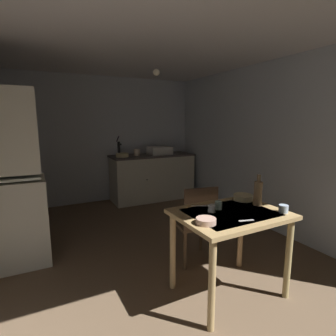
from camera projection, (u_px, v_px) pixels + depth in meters
ground_plane at (142, 245)px, 3.43m from camera, size 5.36×5.36×0.00m
wall_back at (99, 140)px, 5.18m from camera, size 3.87×0.10×2.40m
wall_right at (259, 146)px, 4.07m from camera, size 0.10×4.46×2.40m
ceiling_slab at (138, 41)px, 3.00m from camera, size 3.87×4.46×0.10m
hutch_cabinet at (3, 187)px, 2.81m from camera, size 0.81×0.50×1.91m
counter_cabinet at (152, 177)px, 5.41m from camera, size 1.64×0.64×0.90m
sink_basin at (160, 150)px, 5.39m from camera, size 0.44×0.34×0.15m
hand_pump at (119, 148)px, 5.05m from camera, size 0.05×0.27×0.39m
mixing_bowl_counter at (122, 155)px, 5.00m from camera, size 0.24×0.24×0.07m
stoneware_crock at (137, 152)px, 5.16m from camera, size 0.11×0.11×0.13m
dining_table at (230, 225)px, 2.39m from camera, size 0.97×0.74×0.78m
chair_far_side at (196, 222)px, 2.95m from camera, size 0.46×0.46×0.89m
serving_bowl_wide at (206, 221)px, 2.10m from camera, size 0.16×0.16×0.04m
soup_bowl_small at (243, 197)px, 2.72m from camera, size 0.19×0.19×0.06m
teacup_mint at (219, 205)px, 2.44m from camera, size 0.07×0.07×0.07m
mug_dark at (212, 209)px, 2.36m from camera, size 0.06×0.06×0.07m
teacup_cream at (283, 209)px, 2.35m from camera, size 0.08×0.08×0.07m
glass_bottle at (258, 193)px, 2.54m from camera, size 0.08×0.08×0.30m
table_knife at (201, 206)px, 2.54m from camera, size 0.18×0.10×0.00m
teaspoon_near_bowl at (246, 221)px, 2.16m from camera, size 0.13×0.05×0.00m
pendant_bulb at (156, 72)px, 3.03m from camera, size 0.08×0.08×0.08m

